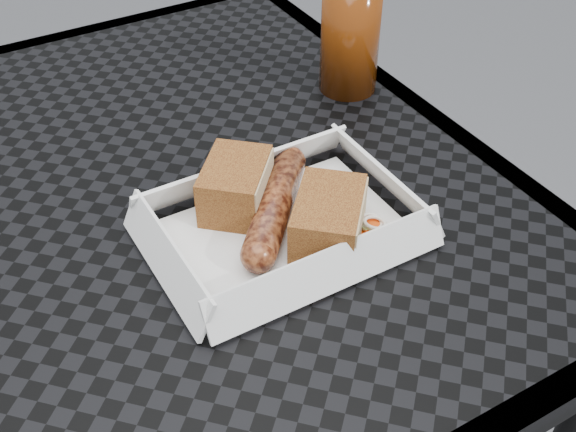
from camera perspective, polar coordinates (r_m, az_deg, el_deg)
The scene contains 7 objects.
patio_table at distance 0.80m, azimuth -13.08°, elevation -3.32°, with size 0.80×0.80×0.74m.
food_tray at distance 0.69m, azimuth -0.42°, elevation -1.29°, with size 0.22×0.15×0.00m, color white.
bratwurst at distance 0.69m, azimuth -1.02°, elevation 0.88°, with size 0.13×0.14×0.03m.
bread_near at distance 0.70m, azimuth -4.17°, elevation 2.39°, with size 0.08×0.06×0.05m, color brown.
bread_far at distance 0.67m, azimuth 3.19°, elevation -0.18°, with size 0.09×0.06×0.05m, color brown.
veg_garnish at distance 0.69m, azimuth 6.40°, elevation -1.22°, with size 0.03×0.03×0.00m.
drink_glass at distance 0.88m, azimuth 4.96°, elevation 14.29°, with size 0.07×0.07×0.15m, color #592307.
Camera 1 is at (-0.13, -0.57, 1.21)m, focal length 45.00 mm.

